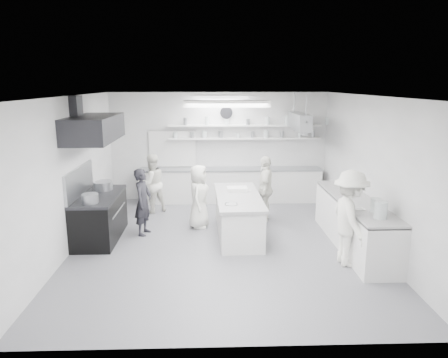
{
  "coord_description": "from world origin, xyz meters",
  "views": [
    {
      "loc": [
        -0.26,
        -8.2,
        3.25
      ],
      "look_at": [
        0.04,
        0.6,
        1.23
      ],
      "focal_mm": 33.81,
      "sensor_mm": 36.0,
      "label": 1
    }
  ],
  "objects_px": {
    "stove": "(100,218)",
    "cook_stove": "(143,202)",
    "prep_island": "(238,216)",
    "cook_back": "(152,183)",
    "back_counter": "(230,185)",
    "right_counter": "(354,224)"
  },
  "relations": [
    {
      "from": "back_counter",
      "to": "right_counter",
      "type": "height_order",
      "value": "right_counter"
    },
    {
      "from": "stove",
      "to": "prep_island",
      "type": "distance_m",
      "value": 2.94
    },
    {
      "from": "back_counter",
      "to": "cook_back",
      "type": "height_order",
      "value": "cook_back"
    },
    {
      "from": "stove",
      "to": "prep_island",
      "type": "xyz_separation_m",
      "value": [
        2.94,
        0.11,
        -0.03
      ]
    },
    {
      "from": "cook_back",
      "to": "cook_stove",
      "type": "bearing_deg",
      "value": 56.19
    },
    {
      "from": "right_counter",
      "to": "cook_stove",
      "type": "relative_size",
      "value": 2.26
    },
    {
      "from": "back_counter",
      "to": "cook_back",
      "type": "bearing_deg",
      "value": -155.29
    },
    {
      "from": "prep_island",
      "to": "cook_back",
      "type": "xyz_separation_m",
      "value": [
        -2.08,
        1.75,
        0.33
      ]
    },
    {
      "from": "right_counter",
      "to": "cook_back",
      "type": "bearing_deg",
      "value": 150.74
    },
    {
      "from": "prep_island",
      "to": "back_counter",
      "type": "bearing_deg",
      "value": 89.16
    },
    {
      "from": "cook_stove",
      "to": "cook_back",
      "type": "height_order",
      "value": "cook_back"
    },
    {
      "from": "right_counter",
      "to": "cook_stove",
      "type": "distance_m",
      "value": 4.45
    },
    {
      "from": "cook_stove",
      "to": "cook_back",
      "type": "relative_size",
      "value": 0.97
    },
    {
      "from": "stove",
      "to": "right_counter",
      "type": "bearing_deg",
      "value": -6.52
    },
    {
      "from": "prep_island",
      "to": "cook_stove",
      "type": "bearing_deg",
      "value": 174.69
    },
    {
      "from": "stove",
      "to": "right_counter",
      "type": "height_order",
      "value": "right_counter"
    },
    {
      "from": "stove",
      "to": "cook_stove",
      "type": "distance_m",
      "value": 0.96
    },
    {
      "from": "right_counter",
      "to": "prep_island",
      "type": "height_order",
      "value": "right_counter"
    },
    {
      "from": "stove",
      "to": "back_counter",
      "type": "distance_m",
      "value": 4.03
    },
    {
      "from": "right_counter",
      "to": "cook_back",
      "type": "height_order",
      "value": "cook_back"
    },
    {
      "from": "back_counter",
      "to": "cook_stove",
      "type": "relative_size",
      "value": 3.42
    },
    {
      "from": "prep_island",
      "to": "cook_stove",
      "type": "height_order",
      "value": "cook_stove"
    }
  ]
}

